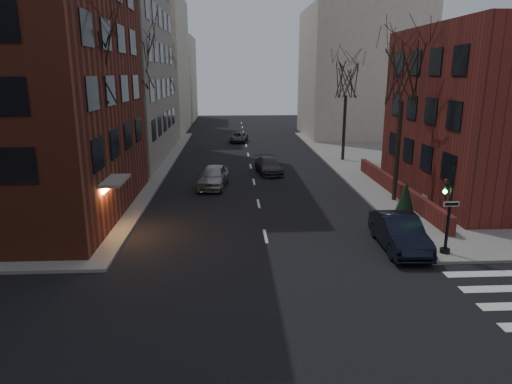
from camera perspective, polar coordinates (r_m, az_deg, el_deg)
The scene contains 20 objects.
building_left_tan at distance 46.92m, azimuth -23.76°, elevation 20.76°, with size 18.00×18.00×28.00m, color gray.
building_right_brick at distance 34.28m, azimuth 29.28°, elevation 8.48°, with size 12.00×14.00×11.00m, color maroon.
low_wall_right at distance 31.85m, azimuth 17.16°, elevation 0.48°, with size 0.35×16.00×1.00m, color maroon.
building_distant_la at distance 66.31m, azimuth -15.21°, elevation 14.99°, with size 14.00×16.00×18.00m, color beige.
building_distant_ra at distance 62.22m, azimuth 12.86°, elevation 14.26°, with size 14.00×14.00×16.00m, color beige.
building_distant_lb at distance 82.74m, azimuth -11.28°, elevation 13.68°, with size 10.00×12.00×14.00m, color beige.
traffic_signal at distance 22.13m, azimuth 22.81°, elevation -2.79°, with size 0.76×0.44×4.00m.
tree_left_a at distance 24.99m, azimuth -20.36°, elevation 14.63°, with size 4.18×4.18×10.26m.
tree_left_b at distance 36.66m, azimuth -14.85°, elevation 15.48°, with size 4.40×4.40×10.80m.
tree_left_c at distance 50.46m, azimuth -11.57°, elevation 14.33°, with size 3.96×3.96×9.72m.
tree_right_a at distance 29.84m, azimuth 17.99°, elevation 13.84°, with size 3.96×3.96×9.72m.
tree_right_b at distance 43.24m, azimuth 11.25°, elevation 13.74°, with size 3.74×3.74×9.18m.
streetlamp_near at distance 32.84m, azimuth -14.66°, elevation 7.45°, with size 0.36×0.36×6.28m.
streetlamp_far at distance 52.50m, azimuth -10.39°, elevation 10.24°, with size 0.36×0.36×6.28m.
parked_sedan at distance 22.66m, azimuth 17.48°, elevation -4.83°, with size 1.72×4.92×1.62m, color black.
car_lane_silver at distance 33.28m, azimuth -5.38°, elevation 1.95°, with size 1.89×4.71×1.60m, color #98989D.
car_lane_gray at distance 37.85m, azimuth 1.60°, elevation 3.31°, with size 1.80×4.42×1.28m, color #3A3A3E.
car_lane_far at distance 55.23m, azimuth -2.17°, elevation 6.85°, with size 1.87×4.07×1.13m, color #393A3E.
sandwich_board at distance 28.83m, azimuth 20.09°, elevation -1.27°, with size 0.43×0.60×0.96m, color white.
evergreen_shrub at distance 27.82m, azimuth 18.18°, elevation -0.68°, with size 1.13×1.13×1.88m, color #163219.
Camera 1 is at (-1.66, -9.95, 8.13)m, focal length 32.00 mm.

